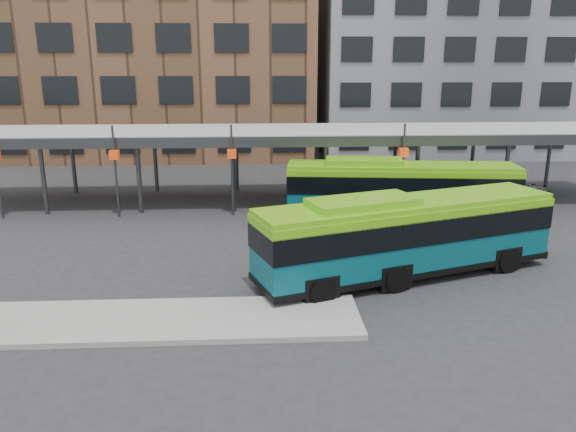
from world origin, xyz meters
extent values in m
plane|color=#28282B|center=(0.00, 0.00, 0.00)|extent=(120.00, 120.00, 0.00)
cube|color=gray|center=(-5.50, -3.00, 0.09)|extent=(14.00, 3.00, 0.18)
cube|color=#999B9E|center=(0.00, 13.00, 4.00)|extent=(40.00, 6.00, 0.35)
cube|color=#383A3D|center=(0.00, 10.00, 3.85)|extent=(40.00, 0.15, 0.55)
cylinder|color=#383A3D|center=(-13.00, 10.50, 1.90)|extent=(0.24, 0.24, 3.80)
cylinder|color=#383A3D|center=(-13.00, 15.50, 1.90)|extent=(0.24, 0.24, 3.80)
cylinder|color=#383A3D|center=(-8.00, 10.50, 1.90)|extent=(0.24, 0.24, 3.80)
cylinder|color=#383A3D|center=(-8.00, 15.50, 1.90)|extent=(0.24, 0.24, 3.80)
cylinder|color=#383A3D|center=(-3.00, 10.50, 1.90)|extent=(0.24, 0.24, 3.80)
cylinder|color=#383A3D|center=(-3.00, 15.50, 1.90)|extent=(0.24, 0.24, 3.80)
cylinder|color=#383A3D|center=(2.00, 10.50, 1.90)|extent=(0.24, 0.24, 3.80)
cylinder|color=#383A3D|center=(2.00, 15.50, 1.90)|extent=(0.24, 0.24, 3.80)
cylinder|color=#383A3D|center=(7.00, 10.50, 1.90)|extent=(0.24, 0.24, 3.80)
cylinder|color=#383A3D|center=(7.00, 15.50, 1.90)|extent=(0.24, 0.24, 3.80)
cylinder|color=#383A3D|center=(12.00, 10.50, 1.90)|extent=(0.24, 0.24, 3.80)
cylinder|color=#383A3D|center=(12.00, 15.50, 1.90)|extent=(0.24, 0.24, 3.80)
cylinder|color=#383A3D|center=(17.00, 15.50, 1.90)|extent=(0.24, 0.24, 3.80)
cylinder|color=#383A3D|center=(-9.00, 9.70, 2.40)|extent=(0.12, 0.12, 4.80)
cube|color=#DA3F0C|center=(-9.00, 9.70, 3.30)|extent=(0.45, 0.45, 0.45)
cylinder|color=#383A3D|center=(-3.00, 9.70, 2.40)|extent=(0.12, 0.12, 4.80)
cube|color=#DA3F0C|center=(-3.00, 9.70, 3.30)|extent=(0.45, 0.45, 0.45)
cylinder|color=#383A3D|center=(6.00, 9.70, 2.40)|extent=(0.12, 0.12, 4.80)
cube|color=#DA3F0C|center=(6.00, 9.70, 3.30)|extent=(0.45, 0.45, 0.45)
cube|color=brown|center=(-10.00, 32.00, 11.00)|extent=(26.00, 14.00, 22.00)
cube|color=slate|center=(16.00, 32.00, 10.00)|extent=(24.00, 14.00, 20.00)
cube|color=#084E5B|center=(3.89, 0.56, 1.56)|extent=(11.81, 6.16, 2.43)
cube|color=black|center=(3.89, 0.56, 2.04)|extent=(11.88, 6.23, 0.92)
cube|color=#64B612|center=(3.89, 0.56, 2.87)|extent=(11.78, 6.07, 0.19)
cube|color=#64B612|center=(2.06, -0.08, 3.06)|extent=(4.25, 2.94, 0.34)
cube|color=black|center=(3.89, 0.56, 0.46)|extent=(11.89, 6.23, 0.23)
cylinder|color=black|center=(7.95, 0.73, 0.49)|extent=(1.01, 0.60, 0.97)
cylinder|color=black|center=(7.17, 2.97, 0.49)|extent=(1.01, 0.60, 0.97)
cylinder|color=black|center=(3.18, -0.95, 0.49)|extent=(1.01, 0.60, 0.97)
cylinder|color=black|center=(2.40, 1.29, 0.49)|extent=(1.01, 0.60, 0.97)
cylinder|color=black|center=(0.43, -1.91, 0.49)|extent=(1.01, 0.60, 0.97)
cylinder|color=black|center=(-0.35, 0.33, 0.49)|extent=(1.01, 0.60, 0.97)
cube|color=#084E5B|center=(5.60, 8.35, 1.53)|extent=(11.67, 3.64, 2.39)
cube|color=black|center=(5.60, 8.35, 2.01)|extent=(11.72, 3.70, 0.91)
cube|color=#64B612|center=(5.60, 8.35, 2.82)|extent=(11.66, 3.55, 0.19)
cube|color=#64B612|center=(3.70, 8.56, 3.01)|extent=(3.99, 2.13, 0.33)
cube|color=black|center=(5.60, 8.35, 0.45)|extent=(11.73, 3.70, 0.23)
cylinder|color=black|center=(9.27, 6.77, 0.48)|extent=(0.98, 0.39, 0.96)
cylinder|color=black|center=(9.53, 9.09, 0.48)|extent=(0.98, 0.39, 0.96)
cylinder|color=black|center=(4.33, 7.32, 0.48)|extent=(0.98, 0.39, 0.96)
cylinder|color=black|center=(4.58, 9.64, 0.48)|extent=(0.98, 0.39, 0.96)
cylinder|color=black|center=(1.48, 7.64, 0.48)|extent=(0.98, 0.39, 0.96)
cylinder|color=black|center=(1.73, 9.96, 0.48)|extent=(0.98, 0.39, 0.96)
imported|color=slate|center=(10.87, 11.94, 0.47)|extent=(1.88, 0.96, 0.94)
imported|color=slate|center=(11.89, 11.69, 0.52)|extent=(1.80, 0.85, 1.04)
imported|color=slate|center=(12.03, 11.83, 0.45)|extent=(1.79, 1.04, 0.89)
imported|color=slate|center=(12.77, 11.70, 0.51)|extent=(1.78, 0.92, 1.03)
imported|color=slate|center=(13.68, 12.12, 0.48)|extent=(1.92, 1.20, 0.95)
imported|color=slate|center=(14.62, 11.85, 0.51)|extent=(1.76, 1.02, 1.02)
camera|label=1|loc=(-1.65, -19.23, 7.92)|focal=35.00mm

